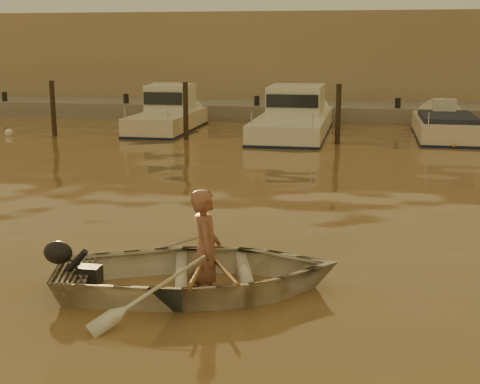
% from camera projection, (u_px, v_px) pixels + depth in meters
% --- Properties ---
extents(ground_plane, '(160.00, 160.00, 0.00)m').
position_uv_depth(ground_plane, '(304.00, 287.00, 9.38)').
color(ground_plane, brown).
rests_on(ground_plane, ground).
extents(dinghy, '(4.48, 3.70, 0.80)m').
position_uv_depth(dinghy, '(199.00, 272.00, 9.16)').
color(dinghy, silver).
rests_on(dinghy, ground_plane).
extents(person, '(0.57, 0.72, 1.75)m').
position_uv_depth(person, '(206.00, 252.00, 9.10)').
color(person, '#915B48').
rests_on(person, dinghy).
extents(outboard_motor, '(0.97, 0.62, 0.70)m').
position_uv_depth(outboard_motor, '(88.00, 275.00, 9.04)').
color(outboard_motor, black).
rests_on(outboard_motor, dinghy).
extents(oar_port, '(1.02, 1.89, 0.13)m').
position_uv_depth(oar_port, '(217.00, 262.00, 9.14)').
color(oar_port, olive).
rests_on(oar_port, dinghy).
extents(oar_starboard, '(0.25, 2.10, 0.13)m').
position_uv_depth(oar_starboard, '(202.00, 263.00, 9.13)').
color(oar_starboard, brown).
rests_on(oar_starboard, dinghy).
extents(moored_boat_1, '(1.98, 5.98, 1.75)m').
position_uv_depth(moored_boat_1, '(167.00, 114.00, 25.83)').
color(moored_boat_1, beige).
rests_on(moored_boat_1, ground_plane).
extents(moored_boat_2, '(2.48, 8.24, 1.75)m').
position_uv_depth(moored_boat_2, '(294.00, 117.00, 24.93)').
color(moored_boat_2, white).
rests_on(moored_boat_2, ground_plane).
extents(moored_boat_3, '(2.08, 5.99, 0.95)m').
position_uv_depth(moored_boat_3, '(446.00, 131.00, 24.01)').
color(moored_boat_3, beige).
rests_on(moored_boat_3, ground_plane).
extents(piling_0, '(0.18, 0.18, 2.20)m').
position_uv_depth(piling_0, '(53.00, 111.00, 24.33)').
color(piling_0, '#2D2319').
rests_on(piling_0, ground_plane).
extents(piling_1, '(0.18, 0.18, 2.20)m').
position_uv_depth(piling_1, '(186.00, 114.00, 23.42)').
color(piling_1, '#2D2319').
rests_on(piling_1, ground_plane).
extents(piling_2, '(0.18, 0.18, 2.20)m').
position_uv_depth(piling_2, '(338.00, 117.00, 22.44)').
color(piling_2, '#2D2319').
rests_on(piling_2, ground_plane).
extents(fender_a, '(0.30, 0.30, 0.30)m').
position_uv_depth(fender_a, '(9.00, 133.00, 24.57)').
color(fender_a, white).
rests_on(fender_a, ground_plane).
extents(fender_b, '(0.30, 0.30, 0.30)m').
position_uv_depth(fender_b, '(151.00, 135.00, 24.03)').
color(fender_b, '#C45317').
rests_on(fender_b, ground_plane).
extents(fender_c, '(0.30, 0.30, 0.30)m').
position_uv_depth(fender_c, '(306.00, 144.00, 21.79)').
color(fender_c, white).
rests_on(fender_c, ground_plane).
extents(fender_d, '(0.30, 0.30, 0.30)m').
position_uv_depth(fender_d, '(453.00, 145.00, 21.68)').
color(fender_d, orange).
rests_on(fender_d, ground_plane).
extents(quay, '(52.00, 4.00, 1.00)m').
position_uv_depth(quay, '(350.00, 115.00, 29.95)').
color(quay, gray).
rests_on(quay, ground_plane).
extents(waterfront_building, '(46.00, 7.00, 4.80)m').
position_uv_depth(waterfront_building, '(355.00, 61.00, 34.72)').
color(waterfront_building, '#9E8466').
rests_on(waterfront_building, quay).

